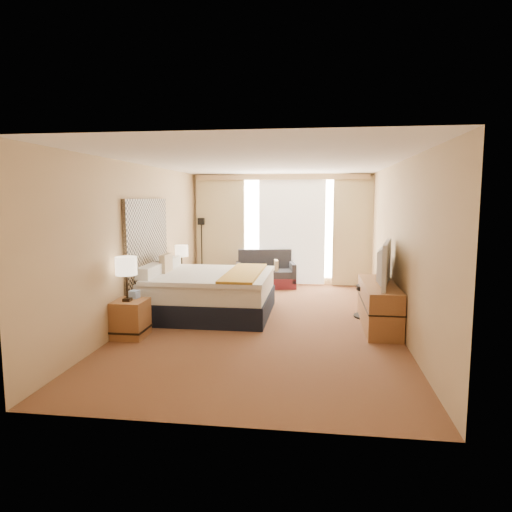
# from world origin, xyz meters

# --- Properties ---
(floor) EXTENTS (4.20, 7.00, 0.02)m
(floor) POSITION_xyz_m (0.00, 0.00, 0.00)
(floor) COLOR #522117
(floor) RESTS_ON ground
(ceiling) EXTENTS (4.20, 7.00, 0.02)m
(ceiling) POSITION_xyz_m (0.00, 0.00, 2.60)
(ceiling) COLOR white
(ceiling) RESTS_ON wall_back
(wall_back) EXTENTS (4.20, 0.02, 2.60)m
(wall_back) POSITION_xyz_m (0.00, 3.50, 1.30)
(wall_back) COLOR #D1B07F
(wall_back) RESTS_ON ground
(wall_front) EXTENTS (4.20, 0.02, 2.60)m
(wall_front) POSITION_xyz_m (0.00, -3.50, 1.30)
(wall_front) COLOR #D1B07F
(wall_front) RESTS_ON ground
(wall_left) EXTENTS (0.02, 7.00, 2.60)m
(wall_left) POSITION_xyz_m (-2.10, 0.00, 1.30)
(wall_left) COLOR #D1B07F
(wall_left) RESTS_ON ground
(wall_right) EXTENTS (0.02, 7.00, 2.60)m
(wall_right) POSITION_xyz_m (2.10, 0.00, 1.30)
(wall_right) COLOR #D1B07F
(wall_right) RESTS_ON ground
(headboard) EXTENTS (0.06, 1.85, 1.50)m
(headboard) POSITION_xyz_m (-2.06, 0.20, 1.28)
(headboard) COLOR black
(headboard) RESTS_ON wall_left
(nightstand_left) EXTENTS (0.45, 0.52, 0.55)m
(nightstand_left) POSITION_xyz_m (-1.87, -1.05, 0.28)
(nightstand_left) COLOR #9B5E38
(nightstand_left) RESTS_ON floor
(nightstand_right) EXTENTS (0.45, 0.52, 0.55)m
(nightstand_right) POSITION_xyz_m (-1.87, 1.45, 0.28)
(nightstand_right) COLOR #9B5E38
(nightstand_right) RESTS_ON floor
(media_dresser) EXTENTS (0.50, 1.80, 0.70)m
(media_dresser) POSITION_xyz_m (1.83, 0.00, 0.35)
(media_dresser) COLOR #9B5E38
(media_dresser) RESTS_ON floor
(window) EXTENTS (2.30, 0.02, 2.30)m
(window) POSITION_xyz_m (0.25, 3.47, 1.32)
(window) COLOR white
(window) RESTS_ON wall_back
(curtains) EXTENTS (4.12, 0.19, 2.56)m
(curtains) POSITION_xyz_m (-0.00, 3.39, 1.41)
(curtains) COLOR beige
(curtains) RESTS_ON floor
(bed) EXTENTS (2.18, 1.99, 1.06)m
(bed) POSITION_xyz_m (-1.06, 0.41, 0.39)
(bed) COLOR black
(bed) RESTS_ON floor
(loveseat) EXTENTS (1.45, 0.95, 0.84)m
(loveseat) POSITION_xyz_m (-0.33, 3.03, 0.28)
(loveseat) COLOR maroon
(loveseat) RESTS_ON floor
(floor_lamp) EXTENTS (0.20, 0.20, 1.57)m
(floor_lamp) POSITION_xyz_m (-1.90, 3.30, 1.11)
(floor_lamp) COLOR black
(floor_lamp) RESTS_ON floor
(desk_chair) EXTENTS (0.54, 0.54, 1.08)m
(desk_chair) POSITION_xyz_m (1.80, 0.55, 0.48)
(desk_chair) COLOR black
(desk_chair) RESTS_ON floor
(lamp_left) EXTENTS (0.31, 0.31, 0.65)m
(lamp_left) POSITION_xyz_m (-1.89, -1.11, 1.05)
(lamp_left) COLOR black
(lamp_left) RESTS_ON nightstand_left
(lamp_right) EXTENTS (0.26, 0.26, 0.55)m
(lamp_right) POSITION_xyz_m (-1.86, 1.52, 0.98)
(lamp_right) COLOR black
(lamp_right) RESTS_ON nightstand_right
(tissue_box) EXTENTS (0.15, 0.15, 0.12)m
(tissue_box) POSITION_xyz_m (-1.86, -0.90, 0.61)
(tissue_box) COLOR #86A1CF
(tissue_box) RESTS_ON nightstand_left
(telephone) EXTENTS (0.22, 0.20, 0.07)m
(telephone) POSITION_xyz_m (-1.74, 1.56, 0.59)
(telephone) COLOR black
(telephone) RESTS_ON nightstand_right
(television) EXTENTS (0.39, 1.19, 0.68)m
(television) POSITION_xyz_m (1.78, -0.18, 1.04)
(television) COLOR black
(television) RESTS_ON media_dresser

